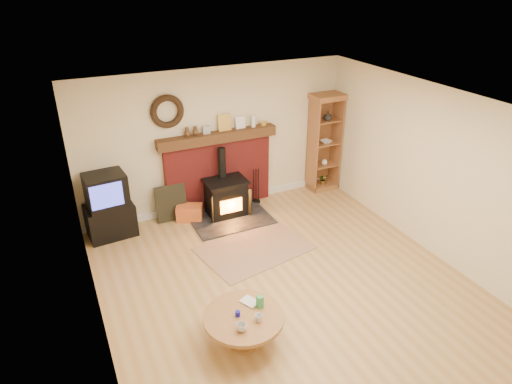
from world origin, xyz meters
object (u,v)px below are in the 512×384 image
tv_unit (109,207)px  coffee_table (244,321)px  wood_stove (227,199)px  curio_cabinet (324,142)px

tv_unit → coffee_table: (1.03, -3.22, -0.20)m
wood_stove → coffee_table: bearing=-108.1°
curio_cabinet → coffee_table: curio_cabinet is taller
tv_unit → curio_cabinet: size_ratio=0.58×
tv_unit → coffee_table: size_ratio=1.16×
wood_stove → tv_unit: 2.03m
tv_unit → coffee_table: bearing=-72.3°
tv_unit → curio_cabinet: (4.22, 0.09, 0.44)m
wood_stove → tv_unit: wood_stove is taller
wood_stove → coffee_table: size_ratio=1.45×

